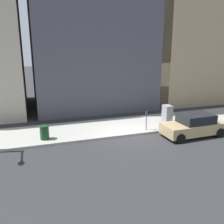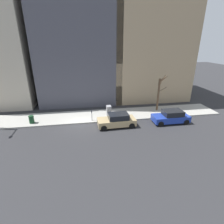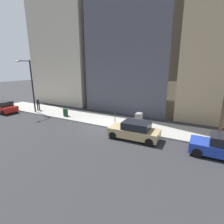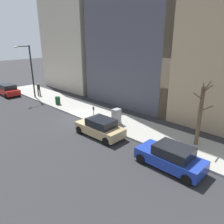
# 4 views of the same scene
# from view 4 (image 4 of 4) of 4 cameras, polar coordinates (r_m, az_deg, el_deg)

# --- Properties ---
(ground_plane) EXTENTS (120.00, 120.00, 0.00)m
(ground_plane) POSITION_cam_4_polar(r_m,az_deg,el_deg) (21.60, -7.98, -1.93)
(ground_plane) COLOR #2B2B2D
(sidewalk) EXTENTS (4.00, 36.00, 0.15)m
(sidewalk) POSITION_cam_4_polar(r_m,az_deg,el_deg) (22.76, -4.02, -0.46)
(sidewalk) COLOR #9E9B93
(sidewalk) RESTS_ON ground
(parked_car_blue) EXTENTS (1.94, 4.21, 1.52)m
(parked_car_blue) POSITION_cam_4_polar(r_m,az_deg,el_deg) (14.12, 15.10, -11.30)
(parked_car_blue) COLOR #1E389E
(parked_car_blue) RESTS_ON ground
(parked_car_tan) EXTENTS (2.03, 4.25, 1.52)m
(parked_car_tan) POSITION_cam_4_polar(r_m,az_deg,el_deg) (17.73, -3.13, -4.06)
(parked_car_tan) COLOR tan
(parked_car_tan) RESTS_ON ground
(parked_car_red) EXTENTS (1.98, 4.23, 1.52)m
(parked_car_red) POSITION_cam_4_polar(r_m,az_deg,el_deg) (33.20, -25.53, 5.23)
(parked_car_red) COLOR red
(parked_car_red) RESTS_ON ground
(parking_meter) EXTENTS (0.14, 0.10, 1.35)m
(parking_meter) POSITION_cam_4_polar(r_m,az_deg,el_deg) (20.55, -4.84, -0.02)
(parking_meter) COLOR slate
(parking_meter) RESTS_ON sidewalk
(utility_box) EXTENTS (0.83, 0.61, 1.43)m
(utility_box) POSITION_cam_4_polar(r_m,az_deg,el_deg) (19.68, 1.16, -1.24)
(utility_box) COLOR #A8A399
(utility_box) RESTS_ON sidewalk
(streetlamp) EXTENTS (1.97, 0.32, 6.50)m
(streetlamp) POSITION_cam_4_polar(r_m,az_deg,el_deg) (29.57, -20.75, 10.85)
(streetlamp) COLOR black
(streetlamp) RESTS_ON sidewalk
(bare_tree) EXTENTS (1.33, 1.18, 4.89)m
(bare_tree) POSITION_cam_4_polar(r_m,az_deg,el_deg) (16.61, 22.01, -0.62)
(bare_tree) COLOR brown
(bare_tree) RESTS_ON sidewalk
(trash_bin) EXTENTS (0.56, 0.56, 0.90)m
(trash_bin) POSITION_cam_4_polar(r_m,az_deg,el_deg) (26.27, -13.99, 2.94)
(trash_bin) COLOR #14381E
(trash_bin) RESTS_ON sidewalk
(pedestrian_near_meter) EXTENTS (0.40, 0.36, 1.66)m
(pedestrian_near_meter) POSITION_cam_4_polar(r_m,az_deg,el_deg) (30.76, -18.61, 5.80)
(pedestrian_near_meter) COLOR #1E1E2D
(pedestrian_near_meter) RESTS_ON sidewalk
(office_tower_right) EXTENTS (10.08, 10.08, 16.92)m
(office_tower_right) POSITION_cam_4_polar(r_m,az_deg,el_deg) (35.86, -6.78, 20.34)
(office_tower_right) COLOR #BCB29E
(office_tower_right) RESTS_ON ground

